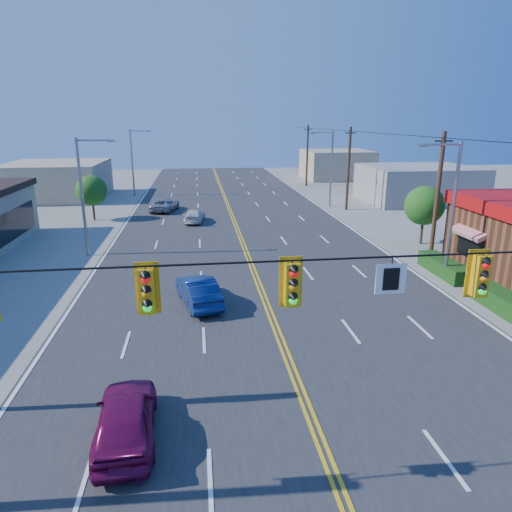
{
  "coord_description": "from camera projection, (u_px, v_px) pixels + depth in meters",
  "views": [
    {
      "loc": [
        -3.31,
        -9.75,
        9.09
      ],
      "look_at": [
        -0.35,
        13.04,
        2.2
      ],
      "focal_mm": 32.0,
      "sensor_mm": 36.0,
      "label": 1
    }
  ],
  "objects": [
    {
      "name": "ground",
      "position": [
        331.0,
        471.0,
        12.29
      ],
      "size": [
        160.0,
        160.0,
        0.0
      ],
      "primitive_type": "plane",
      "color": "gray",
      "rests_on": "ground"
    },
    {
      "name": "road",
      "position": [
        248.0,
        257.0,
        31.28
      ],
      "size": [
        20.0,
        120.0,
        0.06
      ],
      "primitive_type": "cube",
      "color": "#2D2D30",
      "rests_on": "ground"
    },
    {
      "name": "signal_span",
      "position": [
        336.0,
        303.0,
        10.87
      ],
      "size": [
        24.32,
        0.34,
        9.0
      ],
      "color": "#47301E",
      "rests_on": "ground"
    },
    {
      "name": "streetlight_se",
      "position": [
        450.0,
        204.0,
        25.62
      ],
      "size": [
        2.55,
        0.25,
        8.0
      ],
      "color": "gray",
      "rests_on": "ground"
    },
    {
      "name": "streetlight_ne",
      "position": [
        330.0,
        164.0,
        48.42
      ],
      "size": [
        2.55,
        0.25,
        8.0
      ],
      "color": "gray",
      "rests_on": "ground"
    },
    {
      "name": "streetlight_sw",
      "position": [
        85.0,
        191.0,
        30.56
      ],
      "size": [
        2.55,
        0.25,
        8.0
      ],
      "color": "gray",
      "rests_on": "ground"
    },
    {
      "name": "streetlight_nw",
      "position": [
        134.0,
        159.0,
        55.25
      ],
      "size": [
        2.55,
        0.25,
        8.0
      ],
      "color": "gray",
      "rests_on": "ground"
    },
    {
      "name": "utility_pole_near",
      "position": [
        437.0,
        198.0,
        29.68
      ],
      "size": [
        0.28,
        0.28,
        8.4
      ],
      "primitive_type": "cylinder",
      "color": "#47301E",
      "rests_on": "ground"
    },
    {
      "name": "utility_pole_mid",
      "position": [
        348.0,
        169.0,
        46.78
      ],
      "size": [
        0.28,
        0.28,
        8.4
      ],
      "primitive_type": "cylinder",
      "color": "#47301E",
      "rests_on": "ground"
    },
    {
      "name": "utility_pole_far",
      "position": [
        307.0,
        156.0,
        63.88
      ],
      "size": [
        0.28,
        0.28,
        8.4
      ],
      "primitive_type": "cylinder",
      "color": "#47301E",
      "rests_on": "ground"
    },
    {
      "name": "tree_kfc_rear",
      "position": [
        424.0,
        206.0,
        34.01
      ],
      "size": [
        2.94,
        2.94,
        4.41
      ],
      "color": "#47301E",
      "rests_on": "ground"
    },
    {
      "name": "tree_west",
      "position": [
        92.0,
        190.0,
        42.18
      ],
      "size": [
        2.8,
        2.8,
        4.2
      ],
      "color": "#47301E",
      "rests_on": "ground"
    },
    {
      "name": "bld_east_mid",
      "position": [
        418.0,
        184.0,
        52.42
      ],
      "size": [
        12.0,
        10.0,
        4.0
      ],
      "primitive_type": "cube",
      "color": "gray",
      "rests_on": "ground"
    },
    {
      "name": "bld_west_far",
      "position": [
        57.0,
        180.0,
        54.81
      ],
      "size": [
        11.0,
        12.0,
        4.2
      ],
      "primitive_type": "cube",
      "color": "tan",
      "rests_on": "ground"
    },
    {
      "name": "bld_east_far",
      "position": [
        336.0,
        164.0,
        72.89
      ],
      "size": [
        10.0,
        10.0,
        4.4
      ],
      "primitive_type": "cube",
      "color": "tan",
      "rests_on": "ground"
    },
    {
      "name": "car_magenta",
      "position": [
        126.0,
        419.0,
        13.29
      ],
      "size": [
        1.95,
        4.32,
        1.44
      ],
      "primitive_type": "imported",
      "rotation": [
        0.0,
        0.0,
        3.2
      ],
      "color": "maroon",
      "rests_on": "ground"
    },
    {
      "name": "car_blue",
      "position": [
        198.0,
        292.0,
        23.11
      ],
      "size": [
        2.48,
        4.59,
        1.44
      ],
      "primitive_type": "imported",
      "rotation": [
        0.0,
        0.0,
        3.37
      ],
      "color": "navy",
      "rests_on": "ground"
    },
    {
      "name": "car_white",
      "position": [
        195.0,
        217.0,
        41.74
      ],
      "size": [
        2.15,
        4.12,
        1.14
      ],
      "primitive_type": "imported",
      "rotation": [
        0.0,
        0.0,
        3.0
      ],
      "color": "silver",
      "rests_on": "ground"
    },
    {
      "name": "car_silver",
      "position": [
        165.0,
        205.0,
        46.82
      ],
      "size": [
        3.14,
        4.99,
        1.29
      ],
      "primitive_type": "imported",
      "rotation": [
        0.0,
        0.0,
        2.91
      ],
      "color": "#A2A3A7",
      "rests_on": "ground"
    }
  ]
}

